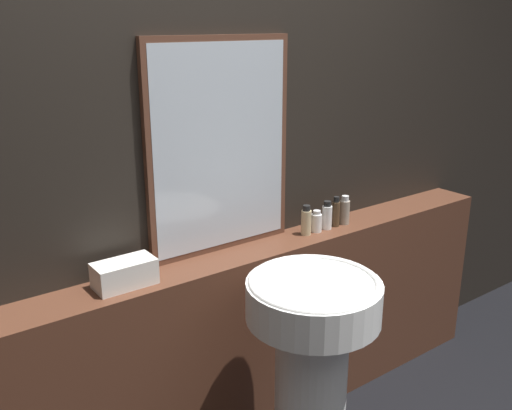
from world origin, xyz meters
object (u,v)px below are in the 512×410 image
at_px(shampoo_bottle, 306,221).
at_px(body_wash_bottle, 336,213).
at_px(conditioner_bottle, 317,222).
at_px(pedestal_sink, 311,366).
at_px(lotion_bottle, 327,216).
at_px(mirror, 220,148).
at_px(towel_stack, 125,273).
at_px(hand_soap_bottle, 345,211).

height_order(shampoo_bottle, body_wash_bottle, body_wash_bottle).
height_order(shampoo_bottle, conditioner_bottle, shampoo_bottle).
bearing_deg(pedestal_sink, lotion_bottle, 42.94).
bearing_deg(mirror, shampoo_bottle, -12.83).
height_order(lotion_bottle, body_wash_bottle, body_wash_bottle).
bearing_deg(shampoo_bottle, mirror, 167.17).
relative_size(towel_stack, conditioner_bottle, 2.18).
bearing_deg(body_wash_bottle, towel_stack, 180.00).
height_order(shampoo_bottle, lotion_bottle, shampoo_bottle).
distance_m(pedestal_sink, shampoo_bottle, 0.71).
bearing_deg(hand_soap_bottle, shampoo_bottle, 180.00).
bearing_deg(mirror, lotion_bottle, -9.76).
bearing_deg(conditioner_bottle, mirror, 168.91).
bearing_deg(conditioner_bottle, shampoo_bottle, 180.00).
relative_size(body_wash_bottle, hand_soap_bottle, 1.05).
bearing_deg(body_wash_bottle, hand_soap_bottle, 0.00).
distance_m(pedestal_sink, hand_soap_bottle, 0.87).
xyz_separation_m(lotion_bottle, body_wash_bottle, (0.06, -0.00, 0.01)).
bearing_deg(mirror, body_wash_bottle, -8.81).
bearing_deg(lotion_bottle, shampoo_bottle, -180.00).
relative_size(pedestal_sink, body_wash_bottle, 6.43).
height_order(pedestal_sink, shampoo_bottle, shampoo_bottle).
relative_size(shampoo_bottle, hand_soap_bottle, 1.00).
bearing_deg(towel_stack, conditioner_bottle, 0.00).
xyz_separation_m(shampoo_bottle, hand_soap_bottle, (0.25, 0.00, 0.00)).
distance_m(towel_stack, shampoo_bottle, 0.91).
distance_m(conditioner_bottle, lotion_bottle, 0.07).
relative_size(pedestal_sink, conditioner_bottle, 9.19).
xyz_separation_m(conditioner_bottle, body_wash_bottle, (0.13, 0.00, 0.02)).
xyz_separation_m(mirror, conditioner_bottle, (0.47, -0.09, -0.40)).
bearing_deg(hand_soap_bottle, towel_stack, 180.00).
xyz_separation_m(pedestal_sink, mirror, (-0.03, 0.57, 0.77)).
xyz_separation_m(lotion_bottle, hand_soap_bottle, (0.12, -0.00, 0.00)).
relative_size(mirror, lotion_bottle, 6.51).
xyz_separation_m(towel_stack, body_wash_bottle, (1.10, 0.00, 0.02)).
bearing_deg(hand_soap_bottle, body_wash_bottle, 180.00).
bearing_deg(body_wash_bottle, mirror, 171.19).
height_order(lotion_bottle, hand_soap_bottle, hand_soap_bottle).
relative_size(pedestal_sink, lotion_bottle, 6.96).
bearing_deg(shampoo_bottle, lotion_bottle, 0.00).
relative_size(mirror, conditioner_bottle, 8.59).
bearing_deg(pedestal_sink, shampoo_bottle, 51.53).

